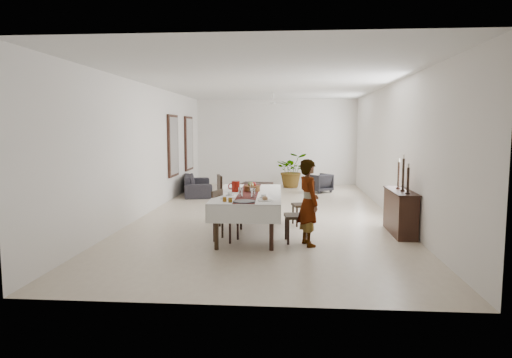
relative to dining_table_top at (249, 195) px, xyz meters
name	(u,v)px	position (x,y,z in m)	size (l,w,h in m)	color
floor	(268,213)	(0.27, 2.24, -0.79)	(6.00, 12.00, 0.00)	beige
ceiling	(268,84)	(0.27, 2.24, 2.41)	(6.00, 12.00, 0.02)	white
wall_back	(276,142)	(0.27, 8.24, 0.81)	(6.00, 0.02, 3.20)	white
wall_front	(241,173)	(0.27, -3.76, 0.81)	(6.00, 0.02, 3.20)	white
wall_left	(149,149)	(-2.73, 2.24, 0.81)	(0.02, 12.00, 3.20)	white
wall_right	(392,150)	(3.27, 2.24, 0.81)	(0.02, 12.00, 3.20)	white
dining_table_top	(249,195)	(0.00, 0.00, 0.00)	(1.09, 2.63, 0.05)	black
table_leg_fl	(216,228)	(-0.45, -1.26, -0.41)	(0.08, 0.08, 0.77)	black
table_leg_fr	(271,229)	(0.52, -1.23, -0.41)	(0.08, 0.08, 0.77)	black
table_leg_bl	(231,205)	(-0.52, 1.23, -0.41)	(0.08, 0.08, 0.77)	black
table_leg_br	(273,205)	(0.45, 1.26, -0.41)	(0.08, 0.08, 0.77)	black
tablecloth_top	(249,193)	(0.00, 0.00, 0.03)	(1.29, 2.82, 0.01)	white
tablecloth_drape_left	(217,201)	(-0.64, -0.02, -0.13)	(0.01, 2.82, 0.33)	silver
tablecloth_drape_right	(281,201)	(0.64, 0.02, -0.13)	(0.01, 2.82, 0.33)	white
tablecloth_drape_near	(243,214)	(0.04, -1.41, -0.13)	(1.29, 0.01, 0.33)	white
tablecloth_drape_far	(253,191)	(-0.04, 1.41, -0.13)	(1.29, 0.01, 0.33)	silver
table_runner	(249,193)	(0.00, 0.00, 0.04)	(0.38, 2.74, 0.00)	maroon
red_pitcher	(236,186)	(-0.28, 0.16, 0.15)	(0.16, 0.16, 0.22)	maroon
pitcher_handle	(231,186)	(-0.37, 0.15, 0.15)	(0.13, 0.13, 0.02)	maroon
wine_glass_near	(253,193)	(0.15, -0.71, 0.13)	(0.08, 0.08, 0.19)	silver
wine_glass_mid	(241,192)	(-0.09, -0.60, 0.13)	(0.08, 0.08, 0.19)	silver
wine_glass_far	(251,188)	(0.05, 0.06, 0.13)	(0.08, 0.08, 0.19)	white
teacup_right	(264,196)	(0.35, -0.65, 0.07)	(0.10, 0.10, 0.07)	white
saucer_right	(264,198)	(0.35, -0.65, 0.05)	(0.16, 0.16, 0.01)	silver
teacup_left	(230,194)	(-0.32, -0.39, 0.07)	(0.10, 0.10, 0.07)	white
saucer_left	(230,195)	(-0.32, -0.39, 0.05)	(0.16, 0.16, 0.01)	white
plate_near_right	(265,200)	(0.39, -0.97, 0.05)	(0.26, 0.26, 0.02)	silver
bread_near_right	(265,199)	(0.39, -0.97, 0.08)	(0.10, 0.10, 0.10)	tan
plate_near_left	(228,199)	(-0.31, -0.83, 0.05)	(0.26, 0.26, 0.02)	white
plate_far_left	(234,188)	(-0.37, 0.59, 0.05)	(0.26, 0.26, 0.02)	silver
serving_tray	(244,201)	(0.03, -1.15, 0.05)	(0.39, 0.39, 0.02)	#3A3B3F
jam_jar_a	(230,200)	(-0.21, -1.19, 0.08)	(0.07, 0.07, 0.08)	brown
jam_jar_b	(225,199)	(-0.32, -1.13, 0.08)	(0.07, 0.07, 0.08)	#875513
fruit_basket	(252,188)	(0.05, 0.28, 0.09)	(0.33, 0.33, 0.11)	brown
fruit_red	(254,184)	(0.08, 0.30, 0.18)	(0.10, 0.10, 0.10)	#A7101B
fruit_green	(250,184)	(0.00, 0.31, 0.18)	(0.09, 0.09, 0.09)	#4B7021
fruit_yellow	(252,185)	(0.05, 0.22, 0.18)	(0.09, 0.09, 0.09)	gold
chair_right_near_seat	(297,216)	(0.97, -0.59, -0.30)	(0.47, 0.47, 0.05)	black
chair_right_near_leg_fl	(309,232)	(1.19, -0.76, -0.56)	(0.05, 0.05, 0.46)	black
chair_right_near_leg_fr	(306,227)	(1.14, -0.38, -0.56)	(0.05, 0.05, 0.46)	black
chair_right_near_leg_bl	(288,232)	(0.80, -0.81, -0.56)	(0.05, 0.05, 0.46)	black
chair_right_near_leg_br	(286,228)	(0.76, -0.42, -0.56)	(0.05, 0.05, 0.46)	black
chair_right_near_back	(309,199)	(1.18, -0.57, 0.02)	(0.47, 0.04, 0.60)	black
chair_right_far_seat	(303,205)	(1.11, 0.93, -0.35)	(0.42, 0.42, 0.05)	black
chair_right_far_leg_fl	(312,217)	(1.32, 0.80, -0.58)	(0.04, 0.04, 0.42)	black
chair_right_far_leg_fr	(308,214)	(1.23, 1.14, -0.58)	(0.04, 0.04, 0.42)	black
chair_right_far_leg_bl	(297,217)	(0.98, 0.72, -0.58)	(0.04, 0.04, 0.42)	black
chair_right_far_leg_br	(293,214)	(0.90, 1.06, -0.58)	(0.04, 0.04, 0.42)	black
chair_right_far_back	(311,192)	(1.29, 0.98, -0.06)	(0.42, 0.04, 0.54)	black
chair_left_near_seat	(226,219)	(-0.37, -0.61, -0.37)	(0.40, 0.40, 0.05)	black
chair_left_near_leg_fl	(222,228)	(-0.47, -0.40, -0.59)	(0.04, 0.04, 0.40)	black
chair_left_near_leg_fr	(214,231)	(-0.58, -0.71, -0.59)	(0.04, 0.04, 0.40)	black
chair_left_near_leg_bl	(238,229)	(-0.16, -0.50, -0.59)	(0.04, 0.04, 0.40)	black
chair_left_near_leg_br	(230,233)	(-0.27, -0.82, -0.59)	(0.04, 0.04, 0.40)	black
chair_left_near_back	(217,204)	(-0.55, -0.55, -0.09)	(0.40, 0.04, 0.52)	black
chair_left_far_seat	(230,205)	(-0.44, 0.50, -0.29)	(0.48, 0.48, 0.05)	black
chair_left_far_leg_fl	(220,216)	(-0.69, 0.63, -0.56)	(0.05, 0.05, 0.48)	black
chair_left_far_leg_fr	(222,219)	(-0.57, 0.25, -0.56)	(0.05, 0.05, 0.48)	black
chair_left_far_leg_bl	(237,215)	(-0.32, 0.75, -0.56)	(0.05, 0.05, 0.48)	black
chair_left_far_leg_br	(241,218)	(-0.20, 0.37, -0.56)	(0.05, 0.05, 0.48)	black
chair_left_far_back	(220,190)	(-0.65, 0.44, 0.04)	(0.48, 0.04, 0.61)	black
woman	(308,203)	(1.16, -0.83, -0.01)	(0.57, 0.38, 1.57)	gray
sideboard_body	(400,213)	(3.05, 0.25, -0.37)	(0.38, 1.42, 0.85)	black
sideboard_top	(401,191)	(3.05, 0.25, 0.08)	(0.42, 1.48, 0.03)	black
candlestick_near_base	(407,193)	(3.05, -0.27, 0.10)	(0.09, 0.09, 0.03)	black
candlestick_near_shaft	(408,180)	(3.05, -0.27, 0.36)	(0.05, 0.05, 0.47)	black
candlestick_near_candle	(409,166)	(3.05, -0.27, 0.63)	(0.03, 0.03, 0.08)	beige
candlestick_mid_base	(403,191)	(3.05, 0.11, 0.10)	(0.09, 0.09, 0.03)	black
candlestick_mid_shaft	(403,174)	(3.05, 0.11, 0.43)	(0.05, 0.05, 0.62)	black
candlestick_mid_candle	(404,157)	(3.05, 0.11, 0.77)	(0.03, 0.03, 0.08)	silver
candlestick_far_base	(398,188)	(3.05, 0.49, 0.10)	(0.09, 0.09, 0.03)	black
candlestick_far_shaft	(399,175)	(3.05, 0.49, 0.38)	(0.05, 0.05, 0.52)	black
candlestick_far_candle	(399,160)	(3.05, 0.49, 0.68)	(0.03, 0.03, 0.08)	beige
sofa	(198,185)	(-2.16, 5.37, -0.48)	(2.13, 0.83, 0.62)	#2A272C
armchair	(320,183)	(1.79, 6.20, -0.48)	(0.67, 0.69, 0.62)	#2C2A2F
coffee_table	(257,189)	(-0.23, 5.18, -0.59)	(0.93, 0.62, 0.41)	black
potted_plant	(292,170)	(0.88, 7.39, -0.17)	(1.13, 0.98, 1.25)	#325C24
mirror_frame_near	(173,146)	(-2.69, 4.44, 0.81)	(0.06, 1.05, 1.85)	black
mirror_glass_near	(174,146)	(-2.66, 4.44, 0.81)	(0.01, 0.90, 1.70)	silver
mirror_frame_far	(189,143)	(-2.69, 6.54, 0.81)	(0.06, 1.05, 1.85)	black
mirror_glass_far	(190,143)	(-2.66, 6.54, 0.81)	(0.01, 0.90, 1.70)	white
fan_rod	(273,96)	(0.27, 5.24, 2.31)	(0.04, 0.04, 0.20)	white
fan_hub	(273,103)	(0.27, 5.24, 2.11)	(0.16, 0.16, 0.08)	silver
fan_blade_n	(273,104)	(0.27, 5.59, 2.11)	(0.10, 0.55, 0.01)	silver
fan_blade_s	(273,102)	(0.27, 4.89, 2.11)	(0.10, 0.55, 0.01)	white
fan_blade_e	(284,103)	(0.62, 5.24, 2.11)	(0.55, 0.10, 0.01)	silver
fan_blade_w	(262,103)	(-0.08, 5.24, 2.11)	(0.55, 0.10, 0.01)	white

